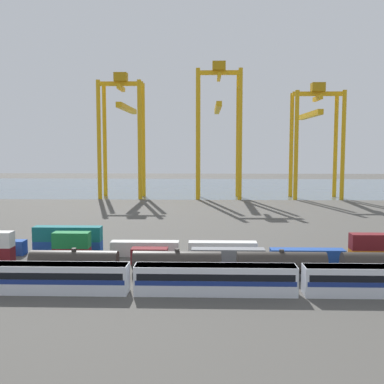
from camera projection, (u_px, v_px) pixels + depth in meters
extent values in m
plane|color=#4C4944|center=(197.00, 220.00, 124.55)|extent=(420.00, 420.00, 0.00)
cube|color=slate|center=(201.00, 187.00, 225.67)|extent=(400.00, 110.00, 0.01)
cube|color=silver|center=(49.00, 278.00, 62.59)|extent=(21.31, 3.10, 3.90)
cube|color=navy|center=(49.00, 279.00, 62.60)|extent=(20.88, 3.14, 0.64)
cube|color=black|center=(48.00, 273.00, 62.52)|extent=(20.46, 3.13, 0.90)
cube|color=slate|center=(48.00, 265.00, 62.42)|extent=(21.09, 2.85, 0.36)
cube|color=silver|center=(215.00, 280.00, 61.93)|extent=(21.31, 3.10, 3.90)
cube|color=navy|center=(215.00, 280.00, 61.93)|extent=(20.88, 3.14, 0.64)
cube|color=black|center=(215.00, 275.00, 61.86)|extent=(20.46, 3.13, 0.90)
cube|color=slate|center=(215.00, 266.00, 61.75)|extent=(21.09, 2.85, 0.36)
cube|color=#232326|center=(75.00, 274.00, 70.06)|extent=(13.01, 2.50, 1.10)
cylinder|color=#2D2823|center=(74.00, 260.00, 69.86)|extent=(13.01, 2.94, 2.94)
cylinder|color=#2D2823|center=(74.00, 249.00, 69.70)|extent=(0.70, 0.70, 0.36)
cube|color=#232326|center=(177.00, 274.00, 69.60)|extent=(13.01, 2.50, 1.10)
cylinder|color=#2D2823|center=(177.00, 261.00, 69.40)|extent=(13.01, 2.94, 2.94)
cylinder|color=#2D2823|center=(177.00, 250.00, 69.24)|extent=(0.70, 0.70, 0.36)
cube|color=#232326|center=(281.00, 275.00, 69.14)|extent=(13.01, 2.50, 1.10)
cylinder|color=#2D2823|center=(281.00, 262.00, 68.94)|extent=(13.01, 2.94, 2.94)
cylinder|color=#2D2823|center=(282.00, 251.00, 68.78)|extent=(0.70, 0.70, 0.36)
cube|color=maroon|center=(72.00, 255.00, 78.64)|extent=(6.04, 2.44, 2.60)
cube|color=#197538|center=(72.00, 240.00, 78.39)|extent=(6.04, 2.44, 2.60)
cube|color=maroon|center=(150.00, 256.00, 78.25)|extent=(6.04, 2.44, 2.60)
cube|color=slate|center=(228.00, 256.00, 77.86)|extent=(12.10, 2.44, 2.60)
cube|color=#1C4299|center=(307.00, 257.00, 77.46)|extent=(12.10, 2.44, 2.60)
cube|color=#1C4299|center=(68.00, 248.00, 84.21)|extent=(12.10, 2.44, 2.60)
cube|color=#146066|center=(68.00, 234.00, 83.96)|extent=(12.10, 2.44, 2.60)
cube|color=silver|center=(145.00, 248.00, 83.80)|extent=(12.10, 2.44, 2.60)
cube|color=silver|center=(223.00, 249.00, 83.38)|extent=(12.10, 2.44, 2.60)
cylinder|color=gold|center=(99.00, 140.00, 171.70)|extent=(1.50, 1.50, 43.32)
cylinder|color=gold|center=(140.00, 140.00, 171.25)|extent=(1.50, 1.50, 43.32)
cylinder|color=gold|center=(105.00, 140.00, 181.37)|extent=(1.50, 1.50, 43.32)
cylinder|color=gold|center=(143.00, 140.00, 180.92)|extent=(1.50, 1.50, 43.32)
cube|color=gold|center=(121.00, 84.00, 174.27)|extent=(16.55, 1.20, 1.60)
cube|color=gold|center=(121.00, 88.00, 174.43)|extent=(1.20, 11.32, 1.60)
cube|color=gold|center=(127.00, 109.00, 188.33)|extent=(2.00, 38.10, 2.00)
cube|color=#A77A10|center=(121.00, 77.00, 174.04)|extent=(4.80, 4.00, 3.20)
cylinder|color=gold|center=(198.00, 135.00, 169.69)|extent=(1.50, 1.50, 47.18)
cylinder|color=gold|center=(240.00, 135.00, 169.24)|extent=(1.50, 1.50, 47.18)
cylinder|color=gold|center=(198.00, 135.00, 180.82)|extent=(1.50, 1.50, 47.18)
cylinder|color=gold|center=(238.00, 135.00, 180.37)|extent=(1.50, 1.50, 47.18)
cube|color=gold|center=(219.00, 73.00, 172.81)|extent=(16.82, 1.20, 1.60)
cube|color=gold|center=(219.00, 77.00, 172.96)|extent=(1.20, 12.79, 1.60)
cube|color=gold|center=(218.00, 108.00, 188.30)|extent=(2.00, 41.18, 2.00)
cube|color=#A77A10|center=(219.00, 66.00, 172.57)|extent=(4.80, 4.00, 3.20)
cylinder|color=gold|center=(296.00, 145.00, 169.63)|extent=(1.50, 1.50, 39.40)
cylinder|color=gold|center=(343.00, 145.00, 169.13)|extent=(1.50, 1.50, 39.40)
cylinder|color=gold|center=(291.00, 145.00, 179.51)|extent=(1.50, 1.50, 39.40)
cylinder|color=gold|center=(336.00, 145.00, 179.01)|extent=(1.50, 1.50, 39.40)
cube|color=gold|center=(318.00, 94.00, 172.48)|extent=(18.38, 1.20, 1.60)
cube|color=gold|center=(318.00, 98.00, 172.63)|extent=(1.20, 11.53, 1.60)
cube|color=gold|center=(310.00, 115.00, 185.75)|extent=(2.00, 36.19, 2.00)
cube|color=#A77A10|center=(318.00, 87.00, 172.24)|extent=(4.80, 4.00, 3.20)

